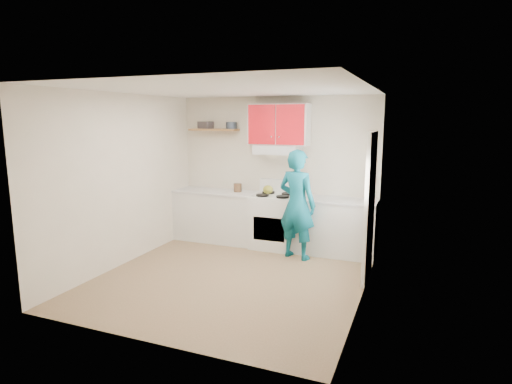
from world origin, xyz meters
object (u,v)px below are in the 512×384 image
at_px(tin, 231,125).
at_px(kettle, 268,190).
at_px(stove, 275,221).
at_px(person, 297,205).
at_px(crock, 238,188).

height_order(tin, kettle, tin).
bearing_deg(stove, tin, 166.87).
bearing_deg(tin, person, -23.62).
xyz_separation_m(stove, tin, (-0.92, 0.21, 1.64)).
height_order(stove, kettle, kettle).
xyz_separation_m(tin, kettle, (0.75, -0.13, -1.10)).
xyz_separation_m(kettle, person, (0.67, -0.50, -0.12)).
height_order(tin, crock, tin).
xyz_separation_m(stove, crock, (-0.75, 0.08, 0.53)).
relative_size(tin, kettle, 1.11).
xyz_separation_m(tin, person, (1.42, -0.62, -1.22)).
bearing_deg(kettle, crock, -163.32).
bearing_deg(tin, kettle, -9.49).
bearing_deg(person, kettle, -21.37).
bearing_deg(crock, person, -21.46).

